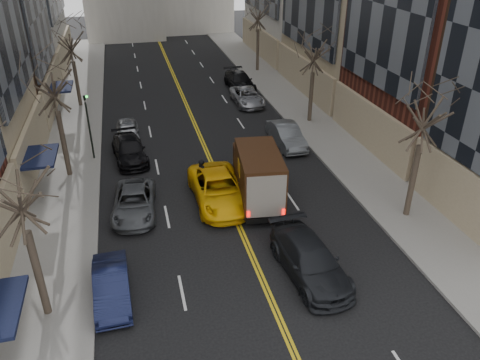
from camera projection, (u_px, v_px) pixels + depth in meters
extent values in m
cube|color=slate|center=(74.00, 132.00, 34.65)|extent=(4.00, 66.00, 0.15)
cube|color=slate|center=(303.00, 112.00, 38.43)|extent=(4.00, 66.00, 0.15)
cube|color=black|center=(37.00, 157.00, 25.65)|extent=(2.00, 3.00, 0.15)
cube|color=black|center=(24.00, 175.00, 25.96)|extent=(0.20, 3.00, 2.50)
cube|color=black|center=(59.00, 87.00, 36.73)|extent=(2.00, 3.00, 0.15)
cube|color=black|center=(49.00, 101.00, 37.05)|extent=(0.20, 3.00, 2.50)
cylinder|color=#382D23|center=(38.00, 274.00, 17.54)|extent=(0.30, 0.30, 3.83)
cylinder|color=#382D23|center=(64.00, 144.00, 27.72)|extent=(0.30, 0.30, 4.05)
cylinder|color=#382D23|center=(77.00, 84.00, 38.89)|extent=(0.30, 0.30, 3.69)
cylinder|color=#382D23|center=(413.00, 181.00, 23.77)|extent=(0.30, 0.30, 3.96)
cylinder|color=#382D23|center=(311.00, 97.00, 35.75)|extent=(0.30, 0.30, 3.78)
cylinder|color=#382D23|center=(258.00, 50.00, 48.45)|extent=(0.30, 0.30, 4.14)
cylinder|color=black|center=(90.00, 131.00, 29.78)|extent=(0.12, 0.12, 3.80)
imported|color=black|center=(84.00, 95.00, 28.65)|extent=(0.15, 0.18, 0.90)
sphere|color=#0CE526|center=(87.00, 97.00, 28.62)|extent=(0.14, 0.14, 0.14)
cube|color=black|center=(257.00, 192.00, 26.02)|extent=(2.64, 5.92, 0.27)
cube|color=black|center=(252.00, 161.00, 27.43)|extent=(2.27, 1.76, 1.88)
cube|color=black|center=(259.00, 176.00, 24.97)|extent=(2.65, 4.61, 2.68)
cube|color=black|center=(266.00, 220.00, 23.62)|extent=(2.06, 0.41, 0.27)
cube|color=red|center=(248.00, 214.00, 23.31)|extent=(0.17, 0.07, 0.31)
cube|color=red|center=(284.00, 212.00, 23.51)|extent=(0.17, 0.07, 0.31)
cube|color=gold|center=(239.00, 168.00, 24.64)|extent=(0.13, 0.80, 0.81)
cube|color=gold|center=(280.00, 166.00, 24.87)|extent=(0.13, 0.80, 0.81)
cylinder|color=black|center=(235.00, 179.00, 27.58)|extent=(0.35, 0.88, 0.86)
cylinder|color=black|center=(270.00, 177.00, 27.80)|extent=(0.35, 0.88, 0.86)
cylinder|color=black|center=(242.00, 209.00, 24.61)|extent=(0.35, 0.88, 0.86)
cylinder|color=black|center=(281.00, 206.00, 24.84)|extent=(0.35, 0.88, 0.86)
imported|color=black|center=(310.00, 260.00, 20.30)|extent=(2.60, 5.52, 1.55)
cube|color=black|center=(305.00, 238.00, 20.66)|extent=(0.13, 0.04, 0.09)
cube|color=blue|center=(305.00, 238.00, 20.64)|extent=(0.10, 0.01, 0.06)
imported|color=yellow|center=(219.00, 189.00, 25.69)|extent=(2.81, 5.89, 1.62)
imported|color=black|center=(202.00, 174.00, 26.97)|extent=(0.69, 0.81, 1.88)
imported|color=#121738|center=(112.00, 286.00, 19.02)|extent=(1.54, 4.06, 1.32)
imported|color=#494C51|center=(134.00, 203.00, 24.75)|extent=(2.61, 4.93, 1.32)
imported|color=black|center=(129.00, 150.00, 30.48)|extent=(2.50, 4.99, 1.39)
imported|color=#9FA2A6|center=(128.00, 131.00, 33.28)|extent=(1.64, 3.99, 1.35)
imported|color=#515559|center=(286.00, 135.00, 32.45)|extent=(1.67, 4.62, 1.51)
imported|color=#A9AAB1|center=(247.00, 96.00, 40.11)|extent=(2.31, 4.87, 1.34)
imported|color=black|center=(240.00, 81.00, 43.78)|extent=(2.29, 5.30, 1.52)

